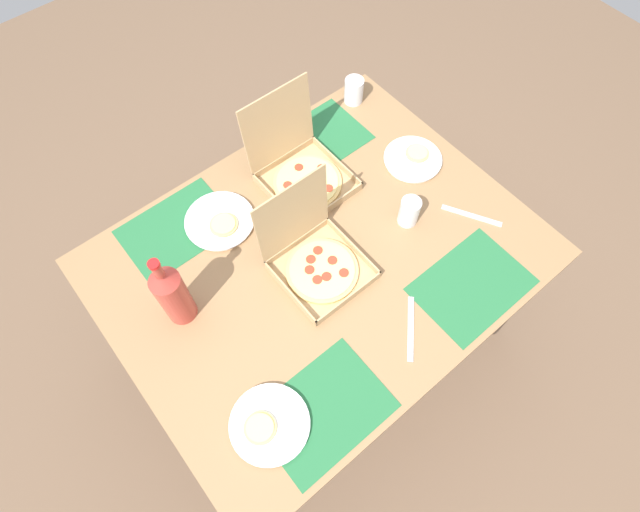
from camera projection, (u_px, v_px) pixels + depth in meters
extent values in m
plane|color=brown|center=(320.00, 332.00, 2.30)|extent=(6.00, 6.00, 0.00)
cylinder|color=#3F3328|center=(517.00, 296.00, 2.00)|extent=(0.07, 0.07, 0.70)
cylinder|color=#3F3328|center=(121.00, 307.00, 1.98)|extent=(0.07, 0.07, 0.70)
cylinder|color=#3F3328|center=(357.00, 151.00, 2.36)|extent=(0.07, 0.07, 0.70)
cube|color=#936D47|center=(320.00, 258.00, 1.67)|extent=(1.37, 1.08, 0.03)
cube|color=#236638|center=(324.00, 410.00, 1.42)|extent=(0.36, 0.26, 0.00)
cube|color=#236638|center=(472.00, 285.00, 1.61)|extent=(0.36, 0.26, 0.00)
cube|color=#236638|center=(177.00, 228.00, 1.71)|extent=(0.36, 0.26, 0.00)
cube|color=#236638|center=(317.00, 140.00, 1.89)|extent=(0.36, 0.26, 0.00)
cube|color=tan|center=(322.00, 272.00, 1.63)|extent=(0.27, 0.27, 0.01)
cube|color=tan|center=(290.00, 293.00, 1.57)|extent=(0.01, 0.27, 0.03)
cube|color=tan|center=(353.00, 247.00, 1.65)|extent=(0.01, 0.27, 0.03)
cube|color=tan|center=(349.00, 298.00, 1.56)|extent=(0.27, 0.01, 0.03)
cube|color=tan|center=(297.00, 242.00, 1.66)|extent=(0.27, 0.01, 0.03)
cylinder|color=#E0B76B|center=(322.00, 270.00, 1.62)|extent=(0.24, 0.24, 0.01)
cylinder|color=#EFD67F|center=(322.00, 269.00, 1.61)|extent=(0.21, 0.21, 0.00)
cylinder|color=red|center=(332.00, 260.00, 1.62)|extent=(0.03, 0.03, 0.00)
cylinder|color=red|center=(319.00, 250.00, 1.64)|extent=(0.03, 0.03, 0.00)
cylinder|color=red|center=(312.00, 260.00, 1.62)|extent=(0.03, 0.03, 0.00)
cylinder|color=red|center=(309.00, 270.00, 1.61)|extent=(0.03, 0.03, 0.00)
cylinder|color=red|center=(317.00, 280.00, 1.59)|extent=(0.03, 0.03, 0.00)
cylinder|color=red|center=(327.00, 276.00, 1.60)|extent=(0.03, 0.03, 0.00)
cylinder|color=red|center=(344.00, 273.00, 1.60)|extent=(0.03, 0.03, 0.00)
cube|color=tan|center=(293.00, 215.00, 1.53)|extent=(0.27, 0.02, 0.27)
cube|color=tan|center=(307.00, 184.00, 1.79)|extent=(0.28, 0.28, 0.01)
cube|color=tan|center=(277.00, 201.00, 1.74)|extent=(0.01, 0.28, 0.03)
cube|color=tan|center=(337.00, 162.00, 1.82)|extent=(0.01, 0.28, 0.03)
cube|color=tan|center=(332.00, 206.00, 1.73)|extent=(0.28, 0.01, 0.03)
cube|color=tan|center=(284.00, 158.00, 1.83)|extent=(0.28, 0.01, 0.03)
cylinder|color=#E0B76B|center=(307.00, 183.00, 1.79)|extent=(0.24, 0.24, 0.01)
cylinder|color=#EFD67F|center=(307.00, 181.00, 1.78)|extent=(0.22, 0.22, 0.00)
cylinder|color=red|center=(321.00, 168.00, 1.80)|extent=(0.03, 0.03, 0.00)
cylinder|color=red|center=(299.00, 167.00, 1.81)|extent=(0.03, 0.03, 0.00)
cylinder|color=red|center=(288.00, 185.00, 1.77)|extent=(0.03, 0.03, 0.00)
cylinder|color=red|center=(303.00, 193.00, 1.75)|extent=(0.03, 0.03, 0.00)
cylinder|color=red|center=(329.00, 188.00, 1.76)|extent=(0.03, 0.03, 0.00)
cube|color=tan|center=(278.00, 125.00, 1.70)|extent=(0.28, 0.03, 0.28)
cylinder|color=white|center=(270.00, 425.00, 1.40)|extent=(0.22, 0.22, 0.01)
cylinder|color=white|center=(270.00, 424.00, 1.39)|extent=(0.23, 0.23, 0.01)
cylinder|color=#E0B76B|center=(260.00, 428.00, 1.38)|extent=(0.09, 0.09, 0.01)
cylinder|color=#EFD67F|center=(260.00, 428.00, 1.37)|extent=(0.08, 0.08, 0.00)
cylinder|color=white|center=(413.00, 160.00, 1.84)|extent=(0.20, 0.20, 0.01)
cylinder|color=white|center=(413.00, 159.00, 1.84)|extent=(0.21, 0.21, 0.01)
cylinder|color=#E0B76B|center=(417.00, 153.00, 1.84)|extent=(0.09, 0.09, 0.01)
cylinder|color=#EFD67F|center=(418.00, 152.00, 1.83)|extent=(0.07, 0.07, 0.00)
cylinder|color=white|center=(220.00, 221.00, 1.72)|extent=(0.23, 0.23, 0.01)
cylinder|color=white|center=(220.00, 220.00, 1.71)|extent=(0.24, 0.24, 0.01)
cylinder|color=#E0B76B|center=(224.00, 225.00, 1.69)|extent=(0.10, 0.10, 0.01)
cylinder|color=#EFD67F|center=(223.00, 224.00, 1.69)|extent=(0.08, 0.08, 0.00)
cylinder|color=#B2382D|center=(174.00, 297.00, 1.47)|extent=(0.09, 0.09, 0.22)
cone|color=#B2382D|center=(162.00, 278.00, 1.36)|extent=(0.09, 0.09, 0.04)
cylinder|color=#B2382D|center=(157.00, 270.00, 1.32)|extent=(0.03, 0.03, 0.06)
cylinder|color=red|center=(154.00, 264.00, 1.29)|extent=(0.03, 0.03, 0.01)
cylinder|color=silver|center=(354.00, 91.00, 1.95)|extent=(0.07, 0.07, 0.10)
cylinder|color=silver|center=(409.00, 211.00, 1.68)|extent=(0.07, 0.07, 0.11)
cube|color=#B7B7BC|center=(471.00, 216.00, 1.73)|extent=(0.12, 0.19, 0.00)
cube|color=#B7B7BC|center=(411.00, 328.00, 1.54)|extent=(0.16, 0.16, 0.00)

